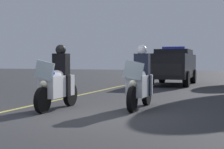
{
  "coord_description": "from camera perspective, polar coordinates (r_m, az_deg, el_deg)",
  "views": [
    {
      "loc": [
        7.13,
        3.25,
        1.28
      ],
      "look_at": [
        -1.84,
        0.0,
        0.9
      ],
      "focal_mm": 54.62,
      "sensor_mm": 36.0,
      "label": 1
    }
  ],
  "objects": [
    {
      "name": "lane_stripe_center",
      "position": [
        9.08,
        -17.47,
        -5.91
      ],
      "size": [
        48.0,
        0.12,
        0.01
      ],
      "primitive_type": "cube",
      "color": "#E0D14C",
      "rests_on": "ground"
    },
    {
      "name": "ground_plane",
      "position": [
        7.94,
        -4.56,
        -7.0
      ],
      "size": [
        80.0,
        80.0,
        0.0
      ],
      "primitive_type": "plane",
      "color": "#333335"
    },
    {
      "name": "police_motorcycle_lead_right",
      "position": [
        9.2,
        4.74,
        -1.35
      ],
      "size": [
        2.14,
        0.56,
        1.72
      ],
      "color": "black",
      "rests_on": "ground"
    },
    {
      "name": "police_suv",
      "position": [
        18.62,
        10.2,
        1.59
      ],
      "size": [
        4.92,
        2.1,
        2.05
      ],
      "color": "black",
      "rests_on": "ground"
    },
    {
      "name": "police_motorcycle_lead_left",
      "position": [
        9.11,
        -9.08,
        -1.4
      ],
      "size": [
        2.14,
        0.56,
        1.72
      ],
      "color": "black",
      "rests_on": "ground"
    }
  ]
}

